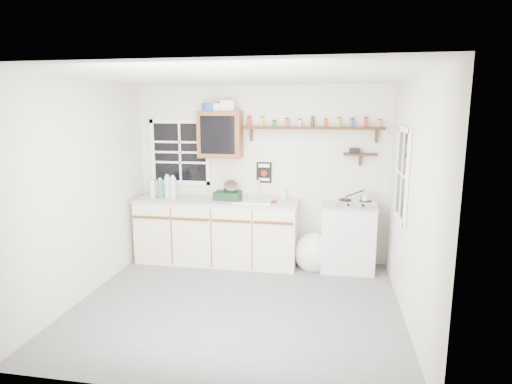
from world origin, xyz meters
The scene contains 18 objects.
room centered at (0.00, 0.00, 1.25)m, with size 3.64×3.24×2.54m.
main_cabinet centered at (-0.58, 1.30, 0.46)m, with size 2.31×0.63×0.92m.
right_cabinet centered at (1.25, 1.32, 0.46)m, with size 0.73×0.57×0.91m.
sink centered at (-0.05, 1.30, 0.93)m, with size 0.52×0.44×0.29m.
upper_cabinet centered at (-0.55, 1.44, 1.82)m, with size 0.60×0.32×0.65m.
upper_cabinet_clutter centered at (-0.59, 1.44, 2.21)m, with size 0.46×0.24×0.14m.
spice_shelf centered at (0.72, 1.51, 1.93)m, with size 1.91×0.18×0.35m.
secondary_shelf centered at (1.36, 1.52, 1.58)m, with size 0.45×0.16×0.24m.
warning_sign centered at (0.05, 1.59, 1.28)m, with size 0.22×0.02×0.30m.
window_back centered at (-1.20, 1.59, 1.55)m, with size 0.93×0.03×0.98m.
window_right centered at (1.79, 0.55, 1.45)m, with size 0.03×0.78×1.08m.
water_bottles centered at (-1.34, 1.27, 1.07)m, with size 0.40×0.12×0.34m.
dish_rack centered at (-0.42, 1.34, 1.01)m, with size 0.37×0.29×0.27m.
soap_bottle centered at (0.33, 1.51, 1.01)m, with size 0.08×0.08×0.17m, color white.
rag centered at (0.21, 1.26, 0.93)m, with size 0.12×0.11×0.02m, color maroon.
hotplate centered at (1.33, 1.31, 0.95)m, with size 0.55×0.33×0.08m.
saucepan centered at (1.45, 1.31, 1.02)m, with size 0.34×0.22×0.15m.
trash_bag centered at (0.80, 1.26, 0.23)m, with size 0.48×0.43×0.54m.
Camera 1 is at (0.98, -4.41, 2.16)m, focal length 30.00 mm.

